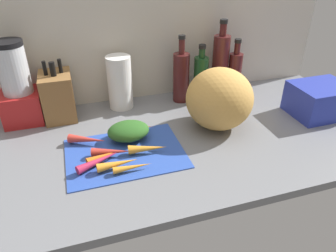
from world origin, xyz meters
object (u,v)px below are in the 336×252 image
object	(u,v)px
carrot_6	(148,148)
bottle_3	(234,73)
carrot_7	(102,157)
paper_towel_roll	(120,83)
carrot_2	(112,152)
cutting_board	(125,153)
blender_appliance	(18,89)
bottle_2	(220,65)
carrot_4	(118,164)
carrot_0	(87,140)
carrot_1	(132,167)
bottle_0	(181,76)
carrot_3	(99,161)
dish_rack	(320,100)
carrot_5	(135,127)
winter_squash	(219,99)
bottle_1	(201,77)
knife_block	(58,96)

from	to	relation	value
carrot_6	bottle_3	size ratio (longest dim) A/B	0.51
carrot_7	paper_towel_roll	distance (cm)	41.52
carrot_2	carrot_6	size ratio (longest dim) A/B	1.02
cutting_board	carrot_6	size ratio (longest dim) A/B	3.03
blender_appliance	bottle_2	xyz separation A→B (cm)	(85.64, -0.96, 0.57)
carrot_2	carrot_4	world-z (taller)	same
cutting_board	carrot_0	world-z (taller)	carrot_0
carrot_4	carrot_7	world-z (taller)	carrot_4
carrot_6	carrot_0	bearing A→B (deg)	148.60
carrot_1	carrot_6	bearing A→B (deg)	48.57
carrot_6	paper_towel_roll	bearing A→B (deg)	93.12
bottle_3	carrot_6	bearing A→B (deg)	-145.02
bottle_0	bottle_3	world-z (taller)	bottle_0
bottle_0	bottle_2	xyz separation A→B (cm)	(18.88, 0.37, 3.04)
blender_appliance	paper_towel_roll	world-z (taller)	blender_appliance
carrot_3	dish_rack	world-z (taller)	dish_rack
carrot_1	carrot_5	world-z (taller)	carrot_5
carrot_2	bottle_3	size ratio (longest dim) A/B	0.52
cutting_board	carrot_7	world-z (taller)	carrot_7
carrot_7	carrot_6	bearing A→B (deg)	-0.36
winter_squash	bottle_1	size ratio (longest dim) A/B	1.01
carrot_0	bottle_3	size ratio (longest dim) A/B	0.52
bottle_0	dish_rack	world-z (taller)	bottle_0
carrot_0	carrot_7	bearing A→B (deg)	-71.75
bottle_0	carrot_3	bearing A→B (deg)	-137.48
carrot_4	bottle_1	size ratio (longest dim) A/B	0.53
bottle_2	dish_rack	distance (cm)	44.69
blender_appliance	dish_rack	xyz separation A→B (cm)	(117.64, -31.05, -7.63)
carrot_6	winter_squash	bearing A→B (deg)	18.21
carrot_4	carrot_5	size ratio (longest dim) A/B	0.93
carrot_6	bottle_1	size ratio (longest dim) A/B	0.52
carrot_6	carrot_7	size ratio (longest dim) A/B	1.23
cutting_board	knife_block	world-z (taller)	knife_block
carrot_5	bottle_3	bearing A→B (deg)	21.20
cutting_board	dish_rack	bearing A→B (deg)	2.96
carrot_3	bottle_2	distance (cm)	72.90
carrot_1	winter_squash	bearing A→B (deg)	25.53
carrot_6	bottle_2	bearing A→B (deg)	40.05
carrot_6	carrot_7	distance (cm)	15.46
knife_block	bottle_3	bearing A→B (deg)	-0.58
carrot_0	carrot_1	bearing A→B (deg)	-58.20
carrot_1	dish_rack	world-z (taller)	dish_rack
winter_squash	bottle_0	distance (cm)	26.98
knife_block	bottle_3	xyz separation A→B (cm)	(78.80, -0.80, 0.97)
carrot_0	paper_towel_roll	world-z (taller)	paper_towel_roll
blender_appliance	bottle_3	bearing A→B (deg)	-1.28
carrot_5	bottle_1	distance (cm)	41.02
knife_block	bottle_1	bearing A→B (deg)	-1.07
paper_towel_roll	carrot_6	bearing A→B (deg)	-86.88
carrot_4	carrot_6	bearing A→B (deg)	25.19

